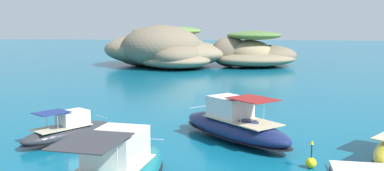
{
  "coord_description": "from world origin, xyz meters",
  "views": [
    {
      "loc": [
        3.77,
        -12.44,
        7.37
      ],
      "look_at": [
        0.43,
        19.49,
        2.72
      ],
      "focal_mm": 38.9,
      "sensor_mm": 36.0,
      "label": 1
    }
  ],
  "objects_px": {
    "motorboat_navy": "(234,126)",
    "islet_large": "(165,50)",
    "islet_small": "(254,54)",
    "channel_buoy": "(311,162)",
    "motorboat_charcoal": "(69,131)"
  },
  "relations": [
    {
      "from": "motorboat_navy",
      "to": "islet_large",
      "type": "bearing_deg",
      "value": 104.66
    },
    {
      "from": "islet_small",
      "to": "channel_buoy",
      "type": "relative_size",
      "value": 13.38
    },
    {
      "from": "islet_large",
      "to": "motorboat_charcoal",
      "type": "relative_size",
      "value": 4.63
    },
    {
      "from": "islet_small",
      "to": "motorboat_charcoal",
      "type": "bearing_deg",
      "value": -105.26
    },
    {
      "from": "islet_small",
      "to": "channel_buoy",
      "type": "height_order",
      "value": "islet_small"
    },
    {
      "from": "motorboat_navy",
      "to": "motorboat_charcoal",
      "type": "xyz_separation_m",
      "value": [
        -10.52,
        -1.33,
        -0.28
      ]
    },
    {
      "from": "motorboat_navy",
      "to": "channel_buoy",
      "type": "xyz_separation_m",
      "value": [
        4.03,
        -4.96,
        -0.6
      ]
    },
    {
      "from": "motorboat_navy",
      "to": "channel_buoy",
      "type": "bearing_deg",
      "value": -50.94
    },
    {
      "from": "islet_large",
      "to": "channel_buoy",
      "type": "height_order",
      "value": "islet_large"
    },
    {
      "from": "islet_large",
      "to": "channel_buoy",
      "type": "relative_size",
      "value": 20.17
    },
    {
      "from": "channel_buoy",
      "to": "islet_small",
      "type": "bearing_deg",
      "value": 90.66
    },
    {
      "from": "islet_large",
      "to": "motorboat_charcoal",
      "type": "xyz_separation_m",
      "value": [
        2.23,
        -50.09,
        -2.27
      ]
    },
    {
      "from": "islet_small",
      "to": "motorboat_navy",
      "type": "relative_size",
      "value": 2.22
    },
    {
      "from": "channel_buoy",
      "to": "motorboat_navy",
      "type": "bearing_deg",
      "value": 129.06
    },
    {
      "from": "islet_large",
      "to": "motorboat_charcoal",
      "type": "bearing_deg",
      "value": -87.45
    }
  ]
}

